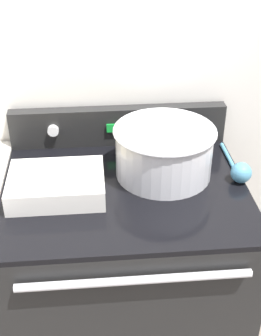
# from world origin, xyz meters

# --- Properties ---
(kitchen_wall) EXTENTS (8.00, 0.05, 2.50)m
(kitchen_wall) POSITION_xyz_m (0.00, 0.68, 1.25)
(kitchen_wall) COLOR silver
(kitchen_wall) RESTS_ON ground_plane
(stove_range) EXTENTS (0.79, 0.67, 0.93)m
(stove_range) POSITION_xyz_m (0.00, 0.32, 0.47)
(stove_range) COLOR black
(stove_range) RESTS_ON ground_plane
(control_panel) EXTENTS (0.79, 0.07, 0.14)m
(control_panel) POSITION_xyz_m (0.00, 0.62, 1.00)
(control_panel) COLOR black
(control_panel) RESTS_ON stove_range
(mixing_bowl) EXTENTS (0.34, 0.34, 0.17)m
(mixing_bowl) POSITION_xyz_m (0.14, 0.39, 1.02)
(mixing_bowl) COLOR silver
(mixing_bowl) RESTS_ON stove_range
(casserole_dish) EXTENTS (0.30, 0.22, 0.07)m
(casserole_dish) POSITION_xyz_m (-0.22, 0.30, 0.97)
(casserole_dish) COLOR silver
(casserole_dish) RESTS_ON stove_range
(ladle) EXTENTS (0.07, 0.27, 0.07)m
(ladle) POSITION_xyz_m (0.38, 0.33, 0.96)
(ladle) COLOR teal
(ladle) RESTS_ON stove_range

